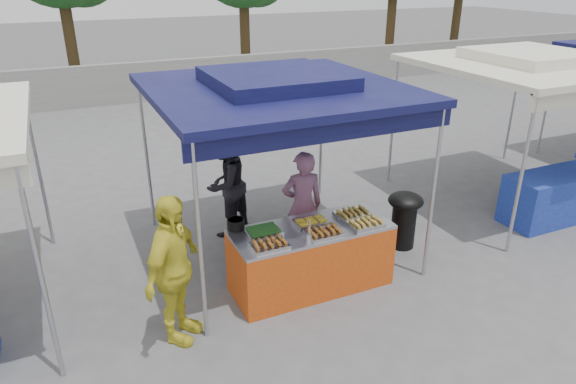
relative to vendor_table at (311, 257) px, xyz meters
name	(u,v)px	position (x,y,z in m)	size (l,w,h in m)	color
ground_plane	(307,282)	(0.00, 0.10, -0.43)	(80.00, 80.00, 0.00)	#515052
back_wall	(147,81)	(0.00, 11.10, 0.17)	(40.00, 0.25, 1.20)	slate
main_canopy	(276,88)	(0.00, 1.07, 1.94)	(3.20, 3.20, 2.57)	#A8A8AE
neighbor_stall_right	(542,115)	(4.50, 0.67, 1.18)	(3.20, 3.20, 2.57)	#A8A8AE
vendor_table	(311,257)	(0.00, 0.00, 0.00)	(2.00, 0.80, 0.85)	#AD3E0F
food_tray_fl	(269,245)	(-0.66, -0.24, 0.46)	(0.42, 0.30, 0.07)	#B3B3B7
food_tray_fm	(324,233)	(0.04, -0.24, 0.46)	(0.42, 0.30, 0.07)	#B3B3B7
food_tray_fr	(365,224)	(0.63, -0.24, 0.46)	(0.42, 0.30, 0.07)	#B3B3B7
food_tray_bl	(263,231)	(-0.60, 0.09, 0.46)	(0.42, 0.30, 0.07)	#B3B3B7
food_tray_bm	(311,222)	(0.03, 0.08, 0.46)	(0.42, 0.30, 0.07)	#B3B3B7
food_tray_br	(352,214)	(0.62, 0.07, 0.46)	(0.42, 0.30, 0.07)	#B3B3B7
cooking_pot	(236,224)	(-0.86, 0.36, 0.49)	(0.22, 0.22, 0.13)	black
skewer_cup	(309,237)	(-0.18, -0.29, 0.47)	(0.07, 0.07, 0.09)	#A8A8AE
wok_burner	(404,215)	(1.70, 0.38, 0.08)	(0.51, 0.51, 0.86)	black
crate_left	(256,263)	(-0.53, 0.56, -0.26)	(0.54, 0.38, 0.32)	navy
crate_right	(305,251)	(0.22, 0.61, -0.29)	(0.46, 0.32, 0.28)	navy
crate_stacked	(305,234)	(0.22, 0.61, -0.01)	(0.45, 0.31, 0.27)	navy
vendor_woman	(302,206)	(0.23, 0.73, 0.36)	(0.58, 0.38, 1.58)	#7B4E6C
helper_man	(226,184)	(-0.50, 1.87, 0.38)	(0.78, 0.61, 1.61)	black
customer_person	(174,271)	(-1.77, -0.29, 0.43)	(1.01, 0.42, 1.72)	gold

